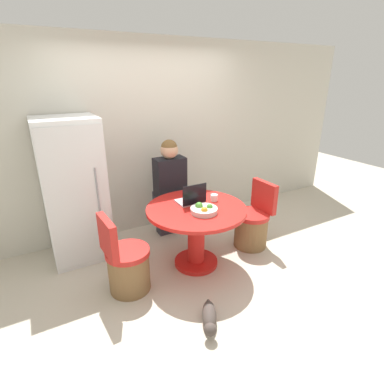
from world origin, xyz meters
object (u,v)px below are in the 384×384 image
(refrigerator, at_px, (74,191))
(fruit_bowl, at_px, (204,210))
(chair_left_side, at_px, (127,266))
(chair_right_side, at_px, (252,225))
(laptop, at_px, (191,199))
(dining_table, at_px, (196,225))
(cat, at_px, (209,317))
(person_seated, at_px, (169,184))

(refrigerator, height_order, fruit_bowl, refrigerator)
(chair_left_side, xyz_separation_m, chair_right_side, (1.71, 0.08, 0.00))
(refrigerator, height_order, chair_left_side, refrigerator)
(refrigerator, bearing_deg, laptop, -33.06)
(refrigerator, distance_m, chair_right_side, 2.25)
(laptop, bearing_deg, chair_left_side, 12.28)
(dining_table, xyz_separation_m, cat, (-0.36, -0.88, -0.44))
(chair_left_side, bearing_deg, refrigerator, 13.39)
(person_seated, bearing_deg, chair_left_side, 43.79)
(dining_table, distance_m, chair_right_side, 0.89)
(laptop, bearing_deg, cat, 69.78)
(refrigerator, xyz_separation_m, cat, (0.78, -1.77, -0.77))
(laptop, bearing_deg, fruit_bowl, 88.63)
(laptop, bearing_deg, person_seated, -91.43)
(refrigerator, bearing_deg, cat, -66.10)
(chair_left_side, relative_size, fruit_bowl, 2.96)
(chair_right_side, distance_m, person_seated, 1.23)
(person_seated, bearing_deg, fruit_bowl, 88.59)
(person_seated, bearing_deg, chair_right_side, 137.30)
(laptop, bearing_deg, refrigerator, -33.06)
(cat, bearing_deg, chair_right_side, 155.98)
(chair_left_side, distance_m, laptop, 1.02)
(person_seated, xyz_separation_m, cat, (-0.39, -1.67, -0.69))
(chair_left_side, xyz_separation_m, cat, (0.49, -0.83, -0.21))
(refrigerator, relative_size, chair_left_side, 1.97)
(refrigerator, bearing_deg, fruit_bowl, -42.14)
(fruit_bowl, bearing_deg, refrigerator, 137.86)
(chair_left_side, distance_m, fruit_bowl, 0.99)
(dining_table, relative_size, chair_right_side, 1.30)
(chair_right_side, distance_m, laptop, 0.99)
(dining_table, bearing_deg, person_seated, 88.17)
(chair_left_side, bearing_deg, dining_table, -90.00)
(person_seated, xyz_separation_m, laptop, (-0.02, -0.65, 0.03))
(refrigerator, xyz_separation_m, dining_table, (1.15, -0.88, -0.33))
(fruit_bowl, bearing_deg, chair_right_side, 11.62)
(laptop, height_order, cat, laptop)
(dining_table, xyz_separation_m, chair_left_side, (-0.85, -0.06, -0.23))
(dining_table, bearing_deg, chair_right_side, 1.18)
(chair_left_side, relative_size, laptop, 2.89)
(refrigerator, xyz_separation_m, fruit_bowl, (1.15, -1.04, -0.08))
(refrigerator, relative_size, cat, 3.98)
(refrigerator, bearing_deg, chair_right_side, -23.34)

